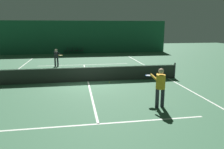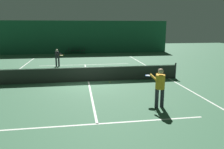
# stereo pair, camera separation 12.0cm
# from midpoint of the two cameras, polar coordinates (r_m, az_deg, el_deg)

# --- Properties ---
(ground_plane) EXTENTS (60.00, 60.00, 0.00)m
(ground_plane) POSITION_cam_midpoint_polar(r_m,az_deg,el_deg) (14.24, -5.95, -1.81)
(ground_plane) COLOR #386647
(backdrop_curtain) EXTENTS (23.00, 0.12, 4.22)m
(backdrop_curtain) POSITION_cam_midpoint_polar(r_m,az_deg,el_deg) (29.23, -7.68, 9.64)
(backdrop_curtain) COLOR #1E5B3D
(backdrop_curtain) RESTS_ON ground
(court_line_baseline_far) EXTENTS (11.00, 0.10, 0.00)m
(court_line_baseline_far) POSITION_cam_midpoint_polar(r_m,az_deg,el_deg) (25.94, -7.36, 4.62)
(court_line_baseline_far) COLOR silver
(court_line_baseline_far) RESTS_ON ground
(court_line_service_far) EXTENTS (8.25, 0.10, 0.00)m
(court_line_service_far) POSITION_cam_midpoint_polar(r_m,az_deg,el_deg) (20.50, -6.91, 2.56)
(court_line_service_far) COLOR silver
(court_line_service_far) RESTS_ON ground
(court_line_service_near) EXTENTS (8.25, 0.10, 0.00)m
(court_line_service_near) POSITION_cam_midpoint_polar(r_m,az_deg,el_deg) (8.20, -3.48, -12.76)
(court_line_service_near) COLOR silver
(court_line_service_near) RESTS_ON ground
(court_line_sideline_right) EXTENTS (0.10, 23.80, 0.00)m
(court_line_sideline_right) POSITION_cam_midpoint_polar(r_m,az_deg,el_deg) (15.50, 14.80, -0.98)
(court_line_sideline_right) COLOR silver
(court_line_sideline_right) RESTS_ON ground
(court_line_centre) EXTENTS (0.10, 12.80, 0.00)m
(court_line_centre) POSITION_cam_midpoint_polar(r_m,az_deg,el_deg) (14.24, -5.95, -1.80)
(court_line_centre) COLOR silver
(court_line_centre) RESTS_ON ground
(tennis_net) EXTENTS (12.00, 0.10, 1.07)m
(tennis_net) POSITION_cam_midpoint_polar(r_m,az_deg,el_deg) (14.13, -5.99, 0.20)
(tennis_net) COLOR #2D332D
(tennis_net) RESTS_ON ground
(player_near) EXTENTS (0.63, 1.43, 1.75)m
(player_near) POSITION_cam_midpoint_polar(r_m,az_deg,el_deg) (9.68, 12.66, -2.67)
(player_near) COLOR #2D2D38
(player_near) RESTS_ON ground
(player_far) EXTENTS (0.90, 1.31, 1.55)m
(player_far) POSITION_cam_midpoint_polar(r_m,az_deg,el_deg) (19.90, -13.89, 4.62)
(player_far) COLOR #2D2D38
(player_far) RESTS_ON ground
(courtside_chair_0) EXTENTS (0.44, 0.44, 0.84)m
(courtside_chair_0) POSITION_cam_midpoint_polar(r_m,az_deg,el_deg) (28.83, -11.34, 6.23)
(courtside_chair_0) COLOR #2D2D2D
(courtside_chair_0) RESTS_ON ground
(courtside_chair_1) EXTENTS (0.44, 0.44, 0.84)m
(courtside_chair_1) POSITION_cam_midpoint_polar(r_m,az_deg,el_deg) (28.81, -10.01, 6.27)
(courtside_chair_1) COLOR #2D2D2D
(courtside_chair_1) RESTS_ON ground
(courtside_chair_2) EXTENTS (0.44, 0.44, 0.84)m
(courtside_chair_2) POSITION_cam_midpoint_polar(r_m,az_deg,el_deg) (28.80, -8.68, 6.32)
(courtside_chair_2) COLOR #2D2D2D
(courtside_chair_2) RESTS_ON ground
(courtside_chair_3) EXTENTS (0.44, 0.44, 0.84)m
(courtside_chair_3) POSITION_cam_midpoint_polar(r_m,az_deg,el_deg) (28.81, -7.35, 6.36)
(courtside_chair_3) COLOR #2D2D2D
(courtside_chair_3) RESTS_ON ground
(tennis_ball) EXTENTS (0.07, 0.07, 0.07)m
(tennis_ball) POSITION_cam_midpoint_polar(r_m,az_deg,el_deg) (13.79, -0.33, -2.08)
(tennis_ball) COLOR #D1DB33
(tennis_ball) RESTS_ON ground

